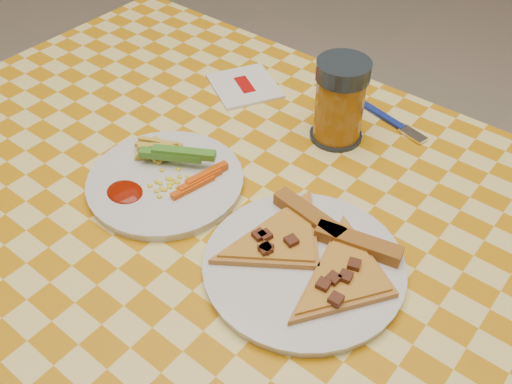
{
  "coord_description": "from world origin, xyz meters",
  "views": [
    {
      "loc": [
        0.39,
        -0.44,
        1.35
      ],
      "look_at": [
        0.01,
        0.04,
        0.78
      ],
      "focal_mm": 40.0,
      "sensor_mm": 36.0,
      "label": 1
    }
  ],
  "objects_px": {
    "table": "(235,246)",
    "plate_left": "(166,183)",
    "plate_right": "(304,267)",
    "drink_glass": "(340,102)"
  },
  "relations": [
    {
      "from": "plate_left",
      "to": "plate_right",
      "type": "distance_m",
      "value": 0.26
    },
    {
      "from": "table",
      "to": "plate_left",
      "type": "xyz_separation_m",
      "value": [
        -0.12,
        -0.02,
        0.08
      ]
    },
    {
      "from": "table",
      "to": "plate_right",
      "type": "bearing_deg",
      "value": -9.56
    },
    {
      "from": "drink_glass",
      "to": "plate_right",
      "type": "bearing_deg",
      "value": -65.2
    },
    {
      "from": "table",
      "to": "plate_right",
      "type": "height_order",
      "value": "plate_right"
    },
    {
      "from": "table",
      "to": "plate_left",
      "type": "height_order",
      "value": "plate_left"
    },
    {
      "from": "plate_left",
      "to": "plate_right",
      "type": "height_order",
      "value": "same"
    },
    {
      "from": "plate_left",
      "to": "plate_right",
      "type": "xyz_separation_m",
      "value": [
        0.26,
        -0.0,
        0.0
      ]
    },
    {
      "from": "plate_left",
      "to": "drink_glass",
      "type": "height_order",
      "value": "drink_glass"
    },
    {
      "from": "plate_right",
      "to": "drink_glass",
      "type": "height_order",
      "value": "drink_glass"
    }
  ]
}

